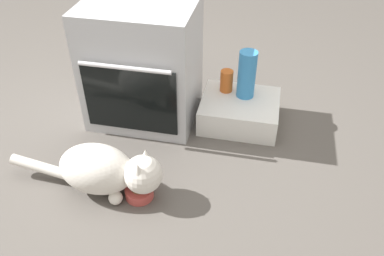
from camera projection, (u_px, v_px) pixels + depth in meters
The scene contains 7 objects.
ground at pixel (125, 157), 2.28m from camera, with size 8.00×8.00×0.00m, color #56514C.
oven at pixel (142, 64), 2.39m from camera, with size 0.64×0.55×0.74m.
pantry_cabinet at pixel (239, 111), 2.50m from camera, with size 0.48×0.41×0.16m, color white.
food_bowl at pixel (139, 192), 2.03m from camera, with size 0.15×0.15×0.09m.
cat at pixel (106, 170), 1.99m from camera, with size 0.84×0.27×0.28m.
water_bottle at pixel (247, 74), 2.40m from camera, with size 0.11×0.11×0.30m, color #388CD1.
sauce_jar at pixel (227, 81), 2.50m from camera, with size 0.08×0.08×0.14m, color #D16023.
Camera 1 is at (0.73, -1.58, 1.54)m, focal length 37.29 mm.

